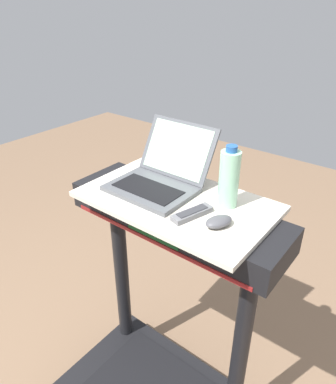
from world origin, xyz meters
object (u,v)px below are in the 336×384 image
object	(u,v)px
computer_mouse	(219,222)
tv_remote	(192,213)
water_bottle	(229,178)
laptop	(160,176)

from	to	relation	value
computer_mouse	tv_remote	xyz separation A→B (m)	(-0.11, -0.00, -0.01)
water_bottle	computer_mouse	bearing A→B (deg)	-70.70
computer_mouse	water_bottle	xyz separation A→B (m)	(-0.05, 0.14, 0.09)
laptop	water_bottle	distance (m)	0.30
water_bottle	laptop	bearing A→B (deg)	-172.92
laptop	computer_mouse	xyz separation A→B (m)	(0.34, -0.10, -0.03)
laptop	water_bottle	bearing A→B (deg)	7.38
laptop	tv_remote	world-z (taller)	laptop
laptop	tv_remote	bearing A→B (deg)	-24.24
computer_mouse	water_bottle	distance (m)	0.17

